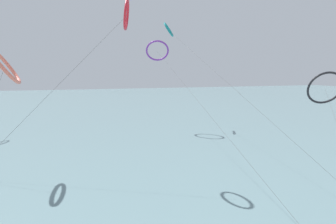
% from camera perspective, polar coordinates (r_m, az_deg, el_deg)
% --- Properties ---
extents(sea_water, '(400.00, 200.00, 0.08)m').
position_cam_1_polar(sea_water, '(111.65, -14.46, 1.23)').
color(sea_water, slate).
rests_on(sea_water, ground).
extents(kite_charcoal, '(15.65, 19.59, 12.02)m').
position_cam_1_polar(kite_charcoal, '(47.98, 27.32, 4.00)').
color(kite_charcoal, black).
rests_on(kite_charcoal, ground).
extents(kite_crimson, '(18.82, 4.14, 20.18)m').
position_cam_1_polar(kite_crimson, '(36.97, -7.85, 17.53)').
color(kite_crimson, red).
rests_on(kite_crimson, ground).
extents(kite_teal, '(3.75, 53.50, 22.71)m').
position_cam_1_polar(kite_teal, '(69.22, 0.17, 15.11)').
color(kite_teal, teal).
rests_on(kite_teal, ground).
extents(kite_coral, '(6.37, 5.21, 14.86)m').
position_cam_1_polar(kite_coral, '(39.19, -28.25, 7.69)').
color(kite_coral, '#EA7260').
rests_on(kite_coral, ground).
extents(kite_violet, '(5.32, 46.48, 18.19)m').
position_cam_1_polar(kite_violet, '(63.02, -1.99, 11.37)').
color(kite_violet, purple).
rests_on(kite_violet, ground).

